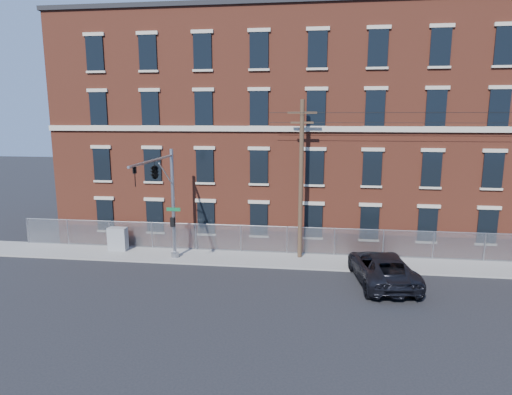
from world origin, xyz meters
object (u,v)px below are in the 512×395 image
object	(u,v)px
traffic_signal_mast	(160,182)
utility_pole_near	(301,177)
utility_cabinet	(118,239)
pickup_truck	(382,268)

from	to	relation	value
traffic_signal_mast	utility_pole_near	size ratio (longest dim) A/B	0.70
utility_pole_near	utility_cabinet	size ratio (longest dim) A/B	6.38
pickup_truck	utility_cabinet	world-z (taller)	pickup_truck
utility_pole_near	pickup_truck	distance (m)	7.38
traffic_signal_mast	pickup_truck	world-z (taller)	traffic_signal_mast
utility_cabinet	traffic_signal_mast	bearing A→B (deg)	-36.96
pickup_truck	utility_cabinet	xyz separation A→B (m)	(-16.96, 3.49, 0.04)
utility_pole_near	utility_cabinet	distance (m)	13.09
traffic_signal_mast	pickup_truck	bearing A→B (deg)	-0.77
traffic_signal_mast	utility_cabinet	xyz separation A→B (m)	(-4.31, 3.31, -4.48)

